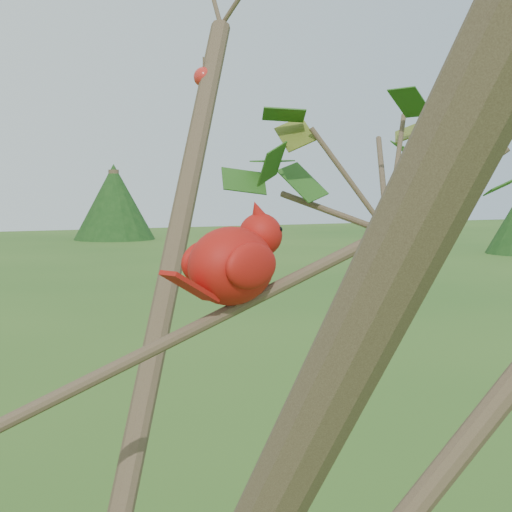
# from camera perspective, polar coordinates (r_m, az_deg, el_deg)

# --- Properties ---
(crabapple_tree) EXTENTS (2.35, 2.05, 2.95)m
(crabapple_tree) POSITION_cam_1_polar(r_m,az_deg,el_deg) (0.88, -16.35, -4.60)
(crabapple_tree) COLOR #403022
(crabapple_tree) RESTS_ON ground
(cardinal) EXTENTS (0.21, 0.14, 0.15)m
(cardinal) POSITION_cam_1_polar(r_m,az_deg,el_deg) (1.06, -1.53, -0.39)
(cardinal) COLOR red
(cardinal) RESTS_ON ground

